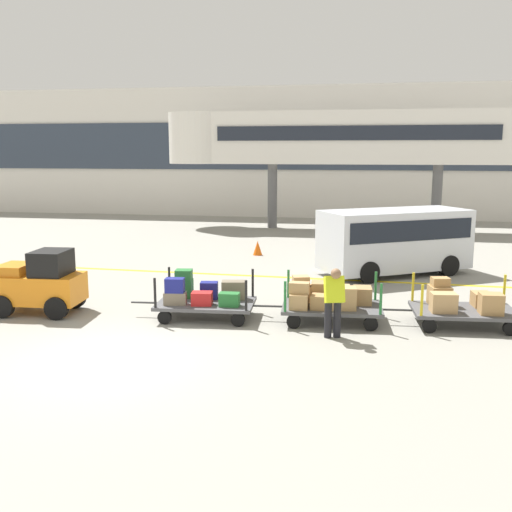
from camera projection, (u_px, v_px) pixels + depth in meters
name	position (u px, v px, depth m)	size (l,w,h in m)	color
ground_plane	(114.00, 359.00, 11.26)	(120.00, 120.00, 0.00)	gray
apron_lead_line	(241.00, 275.00, 18.86)	(19.78, 0.20, 0.01)	yellow
terminal_building	(285.00, 152.00, 35.74)	(50.59, 2.51, 7.76)	silver
jet_bridge	(320.00, 139.00, 29.38)	(17.09, 3.00, 5.92)	silver
baggage_tug	(40.00, 283.00, 14.36)	(2.17, 1.35, 1.58)	orange
baggage_cart_lead	(204.00, 297.00, 13.98)	(3.04, 1.55, 1.10)	#4C4C4F
baggage_cart_middle	(328.00, 299.00, 13.66)	(3.04, 1.55, 1.10)	#4C4C4F
baggage_cart_tail	(461.00, 305.00, 13.31)	(3.04, 1.55, 1.10)	#4C4C4F
baggage_handler	(334.00, 299.00, 12.36)	(0.49, 0.50, 1.56)	black
shuttle_van	(395.00, 237.00, 18.85)	(5.09, 4.09, 2.10)	silver
safety_cone_near	(258.00, 248.00, 22.50)	(0.36, 0.36, 0.55)	#EA590F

